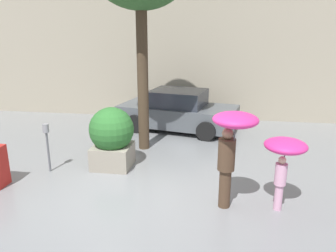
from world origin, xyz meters
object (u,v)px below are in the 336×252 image
at_px(planter_box, 112,137).
at_px(person_child, 285,152).
at_px(person_adult, 232,138).
at_px(parked_car_near, 178,111).
at_px(parking_meter, 47,137).

xyz_separation_m(planter_box, person_child, (3.74, -1.44, 0.35)).
distance_m(planter_box, person_adult, 3.26).
distance_m(person_child, parked_car_near, 5.52).
relative_size(parked_car_near, parking_meter, 3.52).
relative_size(person_child, parked_car_near, 0.33).
distance_m(person_adult, parking_meter, 4.36).
bearing_deg(planter_box, parking_meter, -160.43).
height_order(planter_box, person_adult, person_adult).
xyz_separation_m(planter_box, person_adult, (2.77, -1.59, 0.63)).
bearing_deg(parked_car_near, parking_meter, 158.27).
height_order(person_child, parking_meter, person_child).
height_order(person_adult, parked_car_near, person_adult).
relative_size(person_adult, parking_meter, 1.60).
bearing_deg(parking_meter, parked_car_near, 56.42).
bearing_deg(person_child, planter_box, 99.89).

